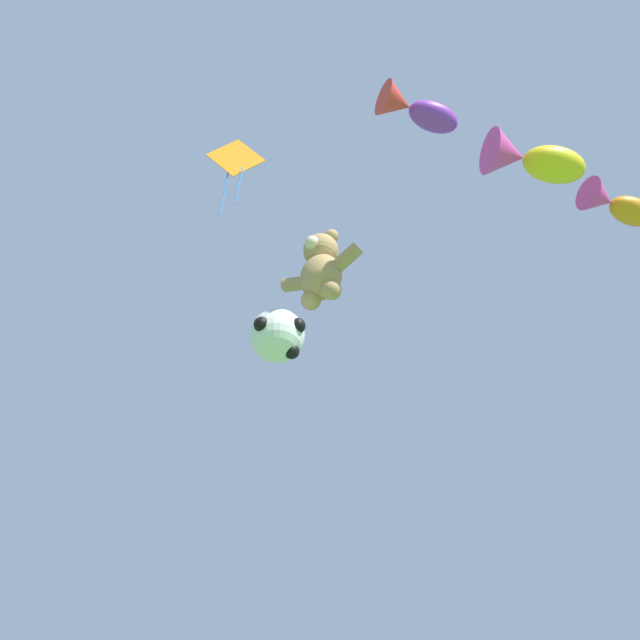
% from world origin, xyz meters
% --- Properties ---
extents(teddy_bear_kite, '(2.00, 0.88, 2.03)m').
position_xyz_m(teddy_bear_kite, '(0.24, 7.56, 11.98)').
color(teddy_bear_kite, tan).
extents(soccer_ball_kite, '(1.20, 1.20, 1.11)m').
position_xyz_m(soccer_ball_kite, '(-0.62, 7.31, 10.34)').
color(soccer_ball_kite, white).
extents(fish_kite_violet, '(1.50, 1.83, 0.77)m').
position_xyz_m(fish_kite_violet, '(3.26, 6.62, 14.07)').
color(fish_kite_violet, purple).
extents(fish_kite_goldfin, '(2.21, 2.33, 1.06)m').
position_xyz_m(fish_kite_goldfin, '(4.71, 9.19, 14.16)').
color(fish_kite_goldfin, yellow).
extents(fish_kite_tangerine, '(1.63, 2.03, 0.85)m').
position_xyz_m(fish_kite_tangerine, '(5.85, 11.62, 14.31)').
color(fish_kite_tangerine, orange).
extents(diamond_kite, '(1.14, 1.02, 3.00)m').
position_xyz_m(diamond_kite, '(-1.52, 6.35, 15.95)').
color(diamond_kite, orange).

